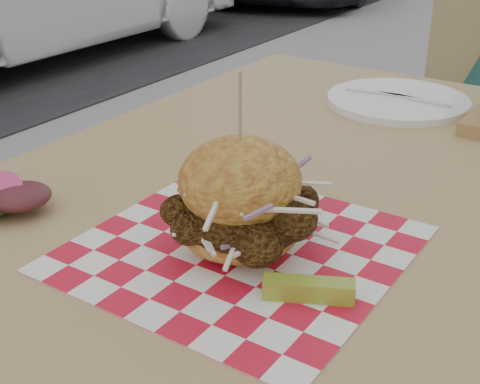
{
  "coord_description": "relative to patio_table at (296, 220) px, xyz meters",
  "views": [
    {
      "loc": [
        0.11,
        -0.71,
        1.15
      ],
      "look_at": [
        -0.27,
        -0.14,
        0.82
      ],
      "focal_mm": 50.0,
      "sensor_mm": 36.0,
      "label": 1
    }
  ],
  "objects": [
    {
      "name": "sandwich",
      "position": [
        0.05,
        -0.23,
        0.14
      ],
      "size": [
        0.19,
        0.19,
        0.21
      ],
      "color": "gold",
      "rests_on": "paper_liner"
    },
    {
      "name": "place_setting",
      "position": [
        0.0,
        0.39,
        0.09
      ],
      "size": [
        0.27,
        0.27,
        0.02
      ],
      "color": "white",
      "rests_on": "patio_table"
    },
    {
      "name": "patio_table",
      "position": [
        0.0,
        0.0,
        0.0
      ],
      "size": [
        0.8,
        1.2,
        0.75
      ],
      "color": "tan",
      "rests_on": "ground"
    },
    {
      "name": "paper_liner",
      "position": [
        0.05,
        -0.23,
        0.08
      ],
      "size": [
        0.36,
        0.36,
        0.0
      ],
      "primitive_type": "cube",
      "color": "red",
      "rests_on": "patio_table"
    },
    {
      "name": "pickle_spear",
      "position": [
        0.17,
        -0.28,
        0.09
      ],
      "size": [
        0.09,
        0.06,
        0.02
      ],
      "primitive_type": "cube",
      "rotation": [
        0.0,
        0.0,
        0.46
      ],
      "color": "#99B033",
      "rests_on": "paper_liner"
    }
  ]
}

